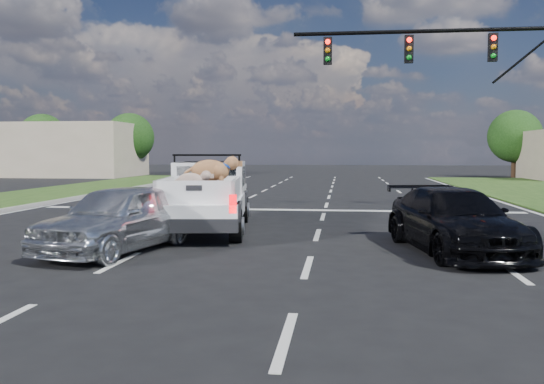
# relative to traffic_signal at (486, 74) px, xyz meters

# --- Properties ---
(ground) EXTENTS (160.00, 160.00, 0.00)m
(ground) POSITION_rel_traffic_signal_xyz_m (-7.20, -10.50, -4.73)
(ground) COLOR black
(ground) RESTS_ON ground
(road_markings) EXTENTS (17.75, 60.00, 0.01)m
(road_markings) POSITION_rel_traffic_signal_xyz_m (-7.20, -3.94, -4.72)
(road_markings) COLOR silver
(road_markings) RESTS_ON ground
(traffic_signal) EXTENTS (9.11, 0.31, 7.00)m
(traffic_signal) POSITION_rel_traffic_signal_xyz_m (0.00, 0.00, 0.00)
(traffic_signal) COLOR black
(traffic_signal) RESTS_ON ground
(building_left) EXTENTS (10.00, 8.00, 4.40)m
(building_left) POSITION_rel_traffic_signal_xyz_m (-27.20, 25.50, -2.53)
(building_left) COLOR #C1AD93
(building_left) RESTS_ON ground
(tree_far_b) EXTENTS (4.20, 4.20, 5.40)m
(tree_far_b) POSITION_rel_traffic_signal_xyz_m (-31.20, 27.50, -1.44)
(tree_far_b) COLOR #332114
(tree_far_b) RESTS_ON ground
(tree_far_c) EXTENTS (4.20, 4.20, 5.40)m
(tree_far_c) POSITION_rel_traffic_signal_xyz_m (-23.20, 27.50, -1.44)
(tree_far_c) COLOR #332114
(tree_far_c) RESTS_ON ground
(tree_far_d) EXTENTS (4.20, 4.20, 5.40)m
(tree_far_d) POSITION_rel_traffic_signal_xyz_m (8.80, 27.50, -1.44)
(tree_far_d) COLOR #332114
(tree_far_d) RESTS_ON ground
(pickup_truck) EXTENTS (2.57, 5.52, 1.99)m
(pickup_truck) POSITION_rel_traffic_signal_xyz_m (-8.35, -5.96, -3.79)
(pickup_truck) COLOR black
(pickup_truck) RESTS_ON ground
(silver_sedan) EXTENTS (2.62, 4.40, 1.40)m
(silver_sedan) POSITION_rel_traffic_signal_xyz_m (-9.40, -9.37, -4.02)
(silver_sedan) COLOR silver
(silver_sedan) RESTS_ON ground
(black_coupe) EXTENTS (2.69, 4.76, 1.30)m
(black_coupe) POSITION_rel_traffic_signal_xyz_m (-2.57, -8.60, -4.07)
(black_coupe) COLOR black
(black_coupe) RESTS_ON ground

